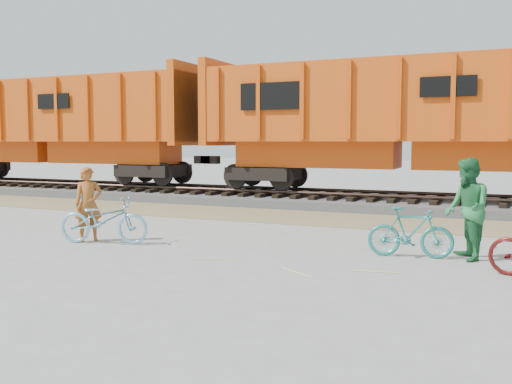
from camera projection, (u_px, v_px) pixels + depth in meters
ground at (279, 256)px, 11.13m from camera, size 120.00×120.00×0.00m
gravel_strip at (351, 220)px, 16.13m from camera, size 120.00×3.00×0.02m
ballast_bed at (378, 203)px, 19.30m from camera, size 120.00×4.00×0.30m
track at (378, 194)px, 19.27m from camera, size 120.00×2.60×0.24m
hopper_car_left at (56, 124)px, 24.77m from camera, size 14.00×3.13×4.65m
hopper_car_center at (407, 118)px, 18.67m from camera, size 14.00×3.13×4.65m
bicycle_blue at (104, 220)px, 12.48m from camera, size 2.11×1.21×1.05m
bicycle_teal at (410, 233)px, 10.97m from camera, size 1.66×0.65×0.97m
person_solo at (88, 204)px, 12.75m from camera, size 0.71×0.72×1.67m
person_man at (467, 209)px, 10.70m from camera, size 1.03×1.15×1.94m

